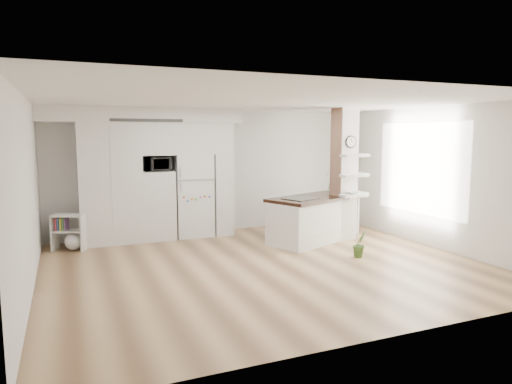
# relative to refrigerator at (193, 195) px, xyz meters

# --- Properties ---
(floor) EXTENTS (7.00, 6.00, 0.01)m
(floor) POSITION_rel_refrigerator_xyz_m (0.53, -2.68, -0.88)
(floor) COLOR tan
(floor) RESTS_ON ground
(room) EXTENTS (7.04, 6.04, 2.72)m
(room) POSITION_rel_refrigerator_xyz_m (0.53, -2.68, 0.98)
(room) COLOR white
(room) RESTS_ON ground
(cabinet_wall) EXTENTS (4.00, 0.71, 2.70)m
(cabinet_wall) POSITION_rel_refrigerator_xyz_m (-0.92, -0.01, 0.63)
(cabinet_wall) COLOR silver
(cabinet_wall) RESTS_ON floor
(refrigerator) EXTENTS (0.78, 0.69, 1.75)m
(refrigerator) POSITION_rel_refrigerator_xyz_m (0.00, 0.00, 0.00)
(refrigerator) COLOR white
(refrigerator) RESTS_ON floor
(column) EXTENTS (0.69, 0.90, 2.70)m
(column) POSITION_rel_refrigerator_xyz_m (2.90, -1.55, 0.48)
(column) COLOR silver
(column) RESTS_ON floor
(window) EXTENTS (0.00, 2.40, 2.40)m
(window) POSITION_rel_refrigerator_xyz_m (4.00, -2.38, 0.62)
(window) COLOR white
(window) RESTS_ON room
(pendant_light) EXTENTS (0.12, 0.12, 0.10)m
(pendant_light) POSITION_rel_refrigerator_xyz_m (2.23, -2.53, 1.24)
(pendant_light) COLOR white
(pendant_light) RESTS_ON room
(kitchen_island) EXTENTS (2.25, 1.65, 1.48)m
(kitchen_island) POSITION_rel_refrigerator_xyz_m (1.96, -1.52, -0.40)
(kitchen_island) COLOR silver
(kitchen_island) RESTS_ON floor
(bookshelf) EXTENTS (0.66, 0.52, 0.68)m
(bookshelf) POSITION_rel_refrigerator_xyz_m (-2.45, -0.34, -0.57)
(bookshelf) COLOR silver
(bookshelf) RESTS_ON floor
(floor_plant_a) EXTENTS (0.32, 0.30, 0.47)m
(floor_plant_a) POSITION_rel_refrigerator_xyz_m (2.27, -2.85, -0.64)
(floor_plant_a) COLOR #3F6829
(floor_plant_a) RESTS_ON floor
(floor_plant_b) EXTENTS (0.28, 0.28, 0.46)m
(floor_plant_b) POSITION_rel_refrigerator_xyz_m (3.52, -0.85, -0.65)
(floor_plant_b) COLOR #3F6829
(floor_plant_b) RESTS_ON floor
(microwave) EXTENTS (0.54, 0.37, 0.30)m
(microwave) POSITION_rel_refrigerator_xyz_m (-0.75, -0.06, 0.69)
(microwave) COLOR #2D2D2D
(microwave) RESTS_ON cabinet_wall
(shelf_plant) EXTENTS (0.27, 0.23, 0.30)m
(shelf_plant) POSITION_rel_refrigerator_xyz_m (3.15, -1.38, 0.65)
(shelf_plant) COLOR #3F6829
(shelf_plant) RESTS_ON column
(decor_bowl) EXTENTS (0.22, 0.22, 0.05)m
(decor_bowl) POSITION_rel_refrigerator_xyz_m (2.82, -1.78, 0.13)
(decor_bowl) COLOR white
(decor_bowl) RESTS_ON column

